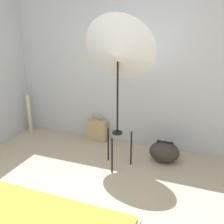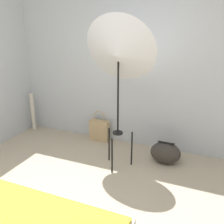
# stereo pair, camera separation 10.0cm
# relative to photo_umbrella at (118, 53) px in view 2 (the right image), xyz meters

# --- Properties ---
(wall_back) EXTENTS (8.00, 0.05, 2.60)m
(wall_back) POSITION_rel_photo_umbrella_xyz_m (-0.20, 0.74, -0.12)
(wall_back) COLOR #B7BCC1
(wall_back) RESTS_ON ground_plane
(photo_umbrella) EXTENTS (0.84, 0.51, 1.85)m
(photo_umbrella) POSITION_rel_photo_umbrella_xyz_m (0.00, 0.00, 0.00)
(photo_umbrella) COLOR black
(photo_umbrella) RESTS_ON ground_plane
(tote_bag) EXTENTS (0.30, 0.12, 0.48)m
(tote_bag) POSITION_rel_photo_umbrella_xyz_m (-0.55, 0.61, -1.26)
(tote_bag) COLOR tan
(tote_bag) RESTS_ON ground_plane
(duffel_bag) EXTENTS (0.39, 0.28, 0.29)m
(duffel_bag) POSITION_rel_photo_umbrella_xyz_m (0.54, 0.32, -1.28)
(duffel_bag) COLOR #332D28
(duffel_bag) RESTS_ON ground_plane
(paper_roll) EXTENTS (0.07, 0.07, 0.64)m
(paper_roll) POSITION_rel_photo_umbrella_xyz_m (-1.76, 0.55, -1.10)
(paper_roll) COLOR beige
(paper_roll) RESTS_ON ground_plane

